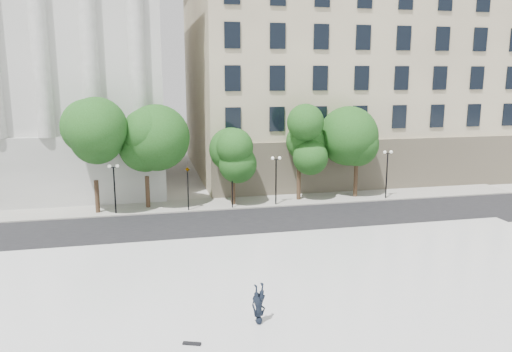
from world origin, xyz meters
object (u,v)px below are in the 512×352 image
(traffic_light_east, at_px, (232,165))
(person_lying, at_px, (259,318))
(skateboard, at_px, (192,344))
(traffic_light_west, at_px, (187,168))

(traffic_light_east, xyz_separation_m, person_lying, (-2.37, -20.41, -3.03))
(skateboard, bearing_deg, traffic_light_west, 105.49)
(traffic_light_east, relative_size, skateboard, 5.73)
(traffic_light_east, height_order, skateboard, traffic_light_east)
(traffic_light_west, relative_size, traffic_light_east, 0.97)
(person_lying, distance_m, skateboard, 3.19)
(traffic_light_west, distance_m, traffic_light_east, 3.65)
(traffic_light_west, xyz_separation_m, traffic_light_east, (3.65, 0.00, 0.13))
(traffic_light_east, xyz_separation_m, skateboard, (-5.36, -21.50, -3.24))
(traffic_light_west, height_order, skateboard, traffic_light_west)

